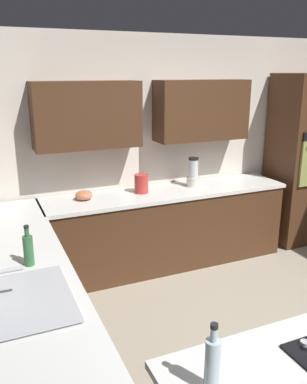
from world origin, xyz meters
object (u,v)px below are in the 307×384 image
sink_unit (30,298)px  blender (193,174)px  mixing_bowl (84,195)px  oil_bottle (212,364)px  dish_soap_bottle (28,249)px  kettle (141,184)px  wall_oven (303,160)px

sink_unit → blender: size_ratio=2.03×
mixing_bowl → oil_bottle: bearing=86.7°
sink_unit → blender: bearing=-139.1°
mixing_bowl → dish_soap_bottle: 1.50m
oil_bottle → mixing_bowl: bearing=-93.3°
blender → kettle: blender is taller
kettle → oil_bottle: bearing=73.9°
sink_unit → oil_bottle: bearing=121.0°
kettle → dish_soap_bottle: size_ratio=0.71×
wall_oven → oil_bottle: wall_oven is taller
wall_oven → oil_bottle: (3.06, 2.77, -0.06)m
wall_oven → kettle: 2.25m
sink_unit → dish_soap_bottle: bearing=-97.0°
mixing_bowl → oil_bottle: 2.83m
blender → mixing_bowl: size_ratio=1.89×
wall_oven → sink_unit: bearing=25.4°
wall_oven → dish_soap_bottle: (3.62, 1.27, -0.07)m
wall_oven → kettle: wall_oven is taller
blender → kettle: size_ratio=1.64×
wall_oven → dish_soap_bottle: size_ratio=7.37×
blender → oil_bottle: 3.18m
kettle → dish_soap_bottle: bearing=43.9°
mixing_bowl → oil_bottle: size_ratio=0.56×
mixing_bowl → wall_oven: bearing=179.0°
dish_soap_bottle → oil_bottle: oil_bottle is taller
wall_oven → dish_soap_bottle: wall_oven is taller
sink_unit → oil_bottle: size_ratio=2.16×
oil_bottle → kettle: bearing=-106.1°
wall_oven → kettle: size_ratio=10.38×
kettle → oil_bottle: oil_bottle is taller
wall_oven → sink_unit: size_ratio=3.11×
blender → mixing_bowl: (1.30, -0.00, -0.10)m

